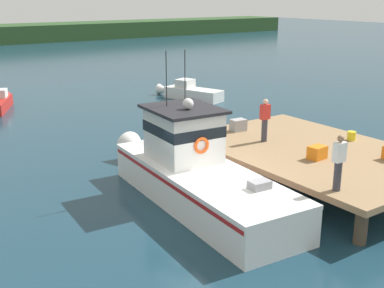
{
  "coord_description": "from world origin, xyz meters",
  "views": [
    {
      "loc": [
        -8.61,
        -11.53,
        6.54
      ],
      "look_at": [
        1.2,
        2.46,
        1.4
      ],
      "focal_mm": 46.66,
      "sensor_mm": 36.0,
      "label": 1
    }
  ],
  "objects_px": {
    "crate_stack_near_edge": "(317,152)",
    "bait_bucket": "(351,136)",
    "deckhand_by_the_boat": "(339,162)",
    "main_fishing_boat": "(193,171)",
    "crate_stack_mid_dock": "(238,125)",
    "moored_boat_off_the_point": "(189,92)",
    "deckhand_further_back": "(265,119)"
  },
  "relations": [
    {
      "from": "moored_boat_off_the_point",
      "to": "main_fishing_boat",
      "type": "bearing_deg",
      "value": -124.3
    },
    {
      "from": "main_fishing_boat",
      "to": "deckhand_further_back",
      "type": "distance_m",
      "value": 3.99
    },
    {
      "from": "crate_stack_mid_dock",
      "to": "bait_bucket",
      "type": "distance_m",
      "value": 4.42
    },
    {
      "from": "crate_stack_mid_dock",
      "to": "bait_bucket",
      "type": "height_order",
      "value": "crate_stack_mid_dock"
    },
    {
      "from": "moored_boat_off_the_point",
      "to": "deckhand_further_back",
      "type": "bearing_deg",
      "value": -113.26
    },
    {
      "from": "crate_stack_near_edge",
      "to": "bait_bucket",
      "type": "xyz_separation_m",
      "value": [
        2.81,
        0.78,
        -0.05
      ]
    },
    {
      "from": "crate_stack_mid_dock",
      "to": "deckhand_further_back",
      "type": "distance_m",
      "value": 1.85
    },
    {
      "from": "deckhand_by_the_boat",
      "to": "crate_stack_near_edge",
      "type": "bearing_deg",
      "value": 52.42
    },
    {
      "from": "bait_bucket",
      "to": "deckhand_by_the_boat",
      "type": "bearing_deg",
      "value": -146.33
    },
    {
      "from": "main_fishing_boat",
      "to": "deckhand_further_back",
      "type": "xyz_separation_m",
      "value": [
        3.78,
        0.72,
        1.05
      ]
    },
    {
      "from": "main_fishing_boat",
      "to": "moored_boat_off_the_point",
      "type": "bearing_deg",
      "value": 55.7
    },
    {
      "from": "deckhand_by_the_boat",
      "to": "moored_boat_off_the_point",
      "type": "bearing_deg",
      "value": 67.74
    },
    {
      "from": "crate_stack_mid_dock",
      "to": "moored_boat_off_the_point",
      "type": "xyz_separation_m",
      "value": [
        5.42,
        11.32,
        -1.01
      ]
    },
    {
      "from": "main_fishing_boat",
      "to": "bait_bucket",
      "type": "relative_size",
      "value": 29.15
    },
    {
      "from": "crate_stack_mid_dock",
      "to": "bait_bucket",
      "type": "xyz_separation_m",
      "value": [
        2.65,
        -3.54,
        -0.07
      ]
    },
    {
      "from": "deckhand_further_back",
      "to": "moored_boat_off_the_point",
      "type": "bearing_deg",
      "value": 66.74
    },
    {
      "from": "deckhand_further_back",
      "to": "main_fishing_boat",
      "type": "bearing_deg",
      "value": -169.28
    },
    {
      "from": "crate_stack_mid_dock",
      "to": "deckhand_by_the_boat",
      "type": "relative_size",
      "value": 0.37
    },
    {
      "from": "crate_stack_mid_dock",
      "to": "deckhand_by_the_boat",
      "type": "height_order",
      "value": "deckhand_by_the_boat"
    },
    {
      "from": "crate_stack_near_edge",
      "to": "bait_bucket",
      "type": "distance_m",
      "value": 2.92
    },
    {
      "from": "deckhand_further_back",
      "to": "crate_stack_near_edge",
      "type": "bearing_deg",
      "value": -89.59
    },
    {
      "from": "deckhand_further_back",
      "to": "moored_boat_off_the_point",
      "type": "height_order",
      "value": "deckhand_further_back"
    },
    {
      "from": "crate_stack_near_edge",
      "to": "bait_bucket",
      "type": "relative_size",
      "value": 1.76
    },
    {
      "from": "crate_stack_mid_dock",
      "to": "crate_stack_near_edge",
      "type": "relative_size",
      "value": 1.0
    },
    {
      "from": "main_fishing_boat",
      "to": "moored_boat_off_the_point",
      "type": "xyz_separation_m",
      "value": [
        9.39,
        13.77,
        -0.58
      ]
    },
    {
      "from": "deckhand_by_the_boat",
      "to": "deckhand_further_back",
      "type": "height_order",
      "value": "same"
    },
    {
      "from": "crate_stack_near_edge",
      "to": "moored_boat_off_the_point",
      "type": "distance_m",
      "value": 16.63
    },
    {
      "from": "moored_boat_off_the_point",
      "to": "crate_stack_mid_dock",
      "type": "bearing_deg",
      "value": -115.6
    },
    {
      "from": "bait_bucket",
      "to": "main_fishing_boat",
      "type": "bearing_deg",
      "value": 170.67
    },
    {
      "from": "deckhand_by_the_boat",
      "to": "moored_boat_off_the_point",
      "type": "relative_size",
      "value": 0.33
    },
    {
      "from": "crate_stack_near_edge",
      "to": "main_fishing_boat",
      "type": "bearing_deg",
      "value": 153.82
    },
    {
      "from": "deckhand_by_the_boat",
      "to": "main_fishing_boat",
      "type": "bearing_deg",
      "value": 116.74
    }
  ]
}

